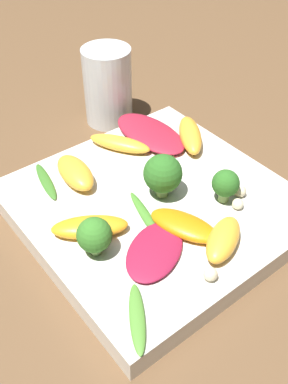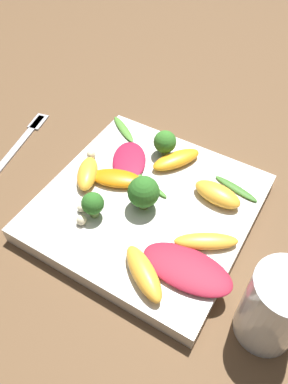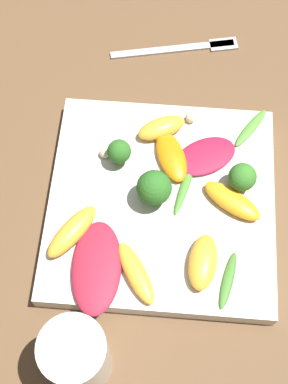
# 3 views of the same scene
# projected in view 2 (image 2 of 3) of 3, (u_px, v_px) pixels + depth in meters

# --- Properties ---
(ground_plane) EXTENTS (2.40, 2.40, 0.00)m
(ground_plane) POSITION_uv_depth(u_px,v_px,m) (147.00, 213.00, 0.52)
(ground_plane) COLOR brown
(plate) EXTENTS (0.27, 0.27, 0.03)m
(plate) POSITION_uv_depth(u_px,v_px,m) (147.00, 207.00, 0.51)
(plate) COLOR silver
(plate) RESTS_ON ground_plane
(drinking_glass) EXTENTS (0.07, 0.07, 0.10)m
(drinking_glass) POSITION_uv_depth(u_px,v_px,m) (275.00, 308.00, 0.38)
(drinking_glass) COLOR white
(drinking_glass) RESTS_ON ground_plane
(fork) EXTENTS (0.05, 0.18, 0.01)m
(fork) POSITION_uv_depth(u_px,v_px,m) (23.00, 139.00, 0.61)
(fork) COLOR #B2B2B7
(fork) RESTS_ON ground_plane
(radicchio_leaf_0) EXTENTS (0.11, 0.06, 0.01)m
(radicchio_leaf_0) POSITION_uv_depth(u_px,v_px,m) (187.00, 269.00, 0.43)
(radicchio_leaf_0) COLOR maroon
(radicchio_leaf_0) RESTS_ON plate
(radicchio_leaf_1) EXTENTS (0.08, 0.09, 0.01)m
(radicchio_leaf_1) POSITION_uv_depth(u_px,v_px,m) (129.00, 160.00, 0.54)
(radicchio_leaf_1) COLOR maroon
(radicchio_leaf_1) RESTS_ON plate
(orange_segment_0) EXTENTS (0.07, 0.04, 0.02)m
(orange_segment_0) POSITION_uv_depth(u_px,v_px,m) (217.00, 194.00, 0.49)
(orange_segment_0) COLOR #FCAD33
(orange_segment_0) RESTS_ON plate
(orange_segment_1) EXTENTS (0.08, 0.06, 0.01)m
(orange_segment_1) POSITION_uv_depth(u_px,v_px,m) (116.00, 178.00, 0.52)
(orange_segment_1) COLOR orange
(orange_segment_1) RESTS_ON plate
(orange_segment_2) EXTENTS (0.08, 0.06, 0.02)m
(orange_segment_2) POSITION_uv_depth(u_px,v_px,m) (144.00, 273.00, 0.42)
(orange_segment_2) COLOR #FCAD33
(orange_segment_2) RESTS_ON plate
(orange_segment_3) EXTENTS (0.06, 0.08, 0.02)m
(orange_segment_3) POSITION_uv_depth(u_px,v_px,m) (178.00, 160.00, 0.54)
(orange_segment_3) COLOR orange
(orange_segment_3) RESTS_ON plate
(orange_segment_4) EXTENTS (0.08, 0.06, 0.02)m
(orange_segment_4) POSITION_uv_depth(u_px,v_px,m) (206.00, 241.00, 0.45)
(orange_segment_4) COLOR #FCAD33
(orange_segment_4) RESTS_ON plate
(orange_segment_5) EXTENTS (0.05, 0.07, 0.02)m
(orange_segment_5) POSITION_uv_depth(u_px,v_px,m) (87.00, 173.00, 0.52)
(orange_segment_5) COLOR #FCAD33
(orange_segment_5) RESTS_ON plate
(broccoli_floret_0) EXTENTS (0.03, 0.03, 0.04)m
(broccoli_floret_0) POSITION_uv_depth(u_px,v_px,m) (165.00, 142.00, 0.54)
(broccoli_floret_0) COLOR #84AD5B
(broccoli_floret_0) RESTS_ON plate
(broccoli_floret_1) EXTENTS (0.03, 0.03, 0.04)m
(broccoli_floret_1) POSITION_uv_depth(u_px,v_px,m) (93.00, 204.00, 0.47)
(broccoli_floret_1) COLOR #7A9E51
(broccoli_floret_1) RESTS_ON plate
(broccoli_floret_2) EXTENTS (0.04, 0.04, 0.05)m
(broccoli_floret_2) POSITION_uv_depth(u_px,v_px,m) (142.00, 191.00, 0.47)
(broccoli_floret_2) COLOR #7A9E51
(broccoli_floret_2) RESTS_ON plate
(arugula_sprig_0) EXTENTS (0.07, 0.03, 0.00)m
(arugula_sprig_0) POSITION_uv_depth(u_px,v_px,m) (236.00, 189.00, 0.51)
(arugula_sprig_0) COLOR #3D7528
(arugula_sprig_0) RESTS_ON plate
(arugula_sprig_1) EXTENTS (0.06, 0.05, 0.01)m
(arugula_sprig_1) POSITION_uv_depth(u_px,v_px,m) (123.00, 129.00, 0.59)
(arugula_sprig_1) COLOR #518E33
(arugula_sprig_1) RESTS_ON plate
(arugula_sprig_2) EXTENTS (0.08, 0.03, 0.01)m
(arugula_sprig_2) POSITION_uv_depth(u_px,v_px,m) (145.00, 181.00, 0.52)
(arugula_sprig_2) COLOR #47842D
(arugula_sprig_2) RESTS_ON plate
(macadamia_nut_0) EXTENTS (0.01, 0.01, 0.01)m
(macadamia_nut_0) POSITION_uv_depth(u_px,v_px,m) (81.00, 220.00, 0.47)
(macadamia_nut_0) COLOR beige
(macadamia_nut_0) RESTS_ON plate
(macadamia_nut_1) EXTENTS (0.01, 0.01, 0.01)m
(macadamia_nut_1) POSITION_uv_depth(u_px,v_px,m) (82.00, 208.00, 0.49)
(macadamia_nut_1) COLOR beige
(macadamia_nut_1) RESTS_ON plate
(macadamia_nut_2) EXTENTS (0.01, 0.01, 0.01)m
(macadamia_nut_2) POSITION_uv_depth(u_px,v_px,m) (91.00, 155.00, 0.55)
(macadamia_nut_2) COLOR beige
(macadamia_nut_2) RESTS_ON plate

